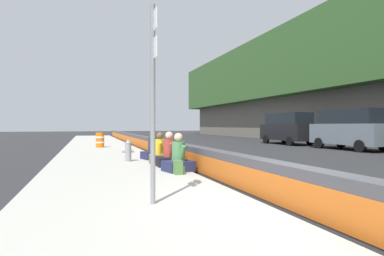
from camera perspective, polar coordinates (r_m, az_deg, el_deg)
ground_plane at (r=5.95m, az=18.40°, el=-14.73°), size 160.00×160.00×0.00m
sidewalk_strip at (r=4.86m, az=-8.52°, el=-17.34°), size 80.00×4.40×0.14m
jersey_barrier at (r=5.85m, az=18.38°, el=-10.72°), size 76.00×0.45×0.85m
route_sign_post at (r=5.60m, az=-7.28°, el=7.18°), size 0.44×0.09×3.60m
fire_hydrant at (r=12.32m, az=-11.81°, el=-4.03°), size 0.26×0.46×0.88m
seated_person_foreground at (r=9.50m, az=-2.55°, el=-5.84°), size 0.90×0.99×1.19m
seated_person_middle at (r=10.71m, az=-4.27°, el=-5.10°), size 0.77×0.87×1.20m
seated_person_rear at (r=11.76m, az=-6.02°, el=-4.67°), size 0.84×0.94×1.15m
seated_person_far at (r=13.03m, az=-7.34°, el=-4.14°), size 0.90×0.99×1.17m
backpack at (r=8.93m, az=-2.58°, el=-7.39°), size 0.32×0.28×0.40m
construction_barrel at (r=20.48m, az=-16.79°, el=-2.15°), size 0.54×0.54×0.95m
parked_car_third at (r=21.85m, az=27.40°, el=-0.10°), size 5.10×2.11×2.56m
parked_car_fourth at (r=26.25m, az=17.34°, el=0.03°), size 5.11×2.11×2.56m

